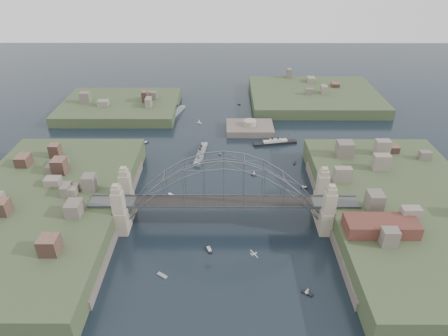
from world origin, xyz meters
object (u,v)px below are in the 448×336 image
bridge (224,191)px  naval_cruiser_near (201,153)px  naval_cruiser_far (177,112)px  ocean_liner (275,143)px  wharf_shed (381,226)px  fort_island (250,132)px

bridge → naval_cruiser_near: bridge is taller
naval_cruiser_near → naval_cruiser_far: bearing=107.9°
naval_cruiser_near → ocean_liner: (32.44, 10.57, -0.17)m
wharf_shed → naval_cruiser_near: bearing=132.1°
bridge → wharf_shed: bridge is taller
ocean_liner → wharf_shed: bearing=-73.0°
bridge → fort_island: 72.14m
bridge → ocean_liner: 61.71m
wharf_shed → naval_cruiser_near: size_ratio=1.02×
bridge → naval_cruiser_near: (-9.86, 45.68, -11.41)m
bridge → ocean_liner: size_ratio=4.29×
naval_cruiser_far → ocean_liner: size_ratio=0.88×
bridge → naval_cruiser_near: 48.10m
naval_cruiser_near → naval_cruiser_far: 48.20m
fort_island → ocean_liner: bearing=-52.4°
bridge → fort_island: size_ratio=3.82×
bridge → ocean_liner: bearing=68.1°
naval_cruiser_far → fort_island: bearing=-30.4°
wharf_shed → ocean_liner: 74.03m
naval_cruiser_far → ocean_liner: bearing=-36.8°
bridge → naval_cruiser_far: 95.50m
fort_island → naval_cruiser_far: size_ratio=1.28×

